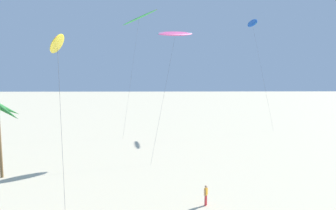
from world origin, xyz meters
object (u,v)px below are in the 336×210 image
Objects in this scene: flying_kite_2 at (139,18)px; flying_kite_4 at (175,34)px; flying_kite_0 at (57,44)px; flying_kite_3 at (252,23)px; person_near_right at (206,194)px.

flying_kite_4 is (5.79, -16.66, -4.68)m from flying_kite_2.
flying_kite_0 is at bearing -113.15° from flying_kite_4.
flying_kite_3 is (19.71, -1.39, -1.07)m from flying_kite_2.
flying_kite_4 is (8.11, 18.96, 2.91)m from flying_kite_0.
flying_kite_0 is 36.49m from flying_kite_2.
flying_kite_2 is (2.32, 35.62, 7.59)m from flying_kite_0.
flying_kite_3 is at bearing 57.24° from flying_kite_0.
flying_kite_3 is at bearing -4.02° from flying_kite_2.
person_near_right is at bearing 16.87° from flying_kite_0.
flying_kite_0 is 15.12m from person_near_right.
person_near_right is (1.74, -15.97, -13.97)m from flying_kite_4.
flying_kite_4 reaches higher than flying_kite_0.
flying_kite_0 is at bearing -163.13° from person_near_right.
flying_kite_4 reaches higher than person_near_right.
flying_kite_2 is at bearing 86.27° from flying_kite_0.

